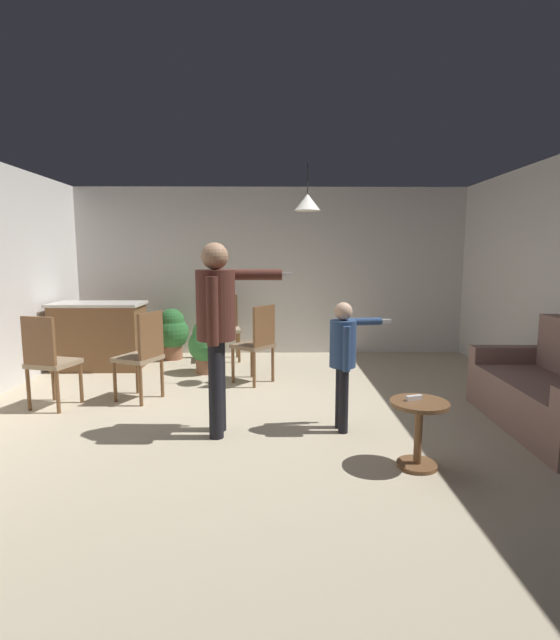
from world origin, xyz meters
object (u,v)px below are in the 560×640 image
person_child (344,352)px  dining_chair_near_wall (143,352)px  dining_chair_centre_back (226,325)px  couch_floral (557,395)px  side_table_by_couch (419,426)px  dining_chair_spare (48,358)px  potted_plant_corner (206,344)px  spare_remote_on_table (414,398)px  potted_plant_by_wall (172,331)px  kitchen_counter (99,335)px  person_adult (218,317)px  dining_chair_by_counter (257,341)px

person_child → dining_chair_near_wall: size_ratio=1.20×
person_child → dining_chair_centre_back: (-1.39, 3.00, -0.20)m
couch_floral → side_table_by_couch: bearing=118.2°
dining_chair_spare → couch_floral: bearing=7.9°
dining_chair_near_wall → potted_plant_corner: bearing=1.8°
dining_chair_near_wall → dining_chair_spare: 0.95m
spare_remote_on_table → potted_plant_by_wall: bearing=125.4°
kitchen_counter → person_adult: person_adult is taller
person_adult → person_child: bearing=95.2°
kitchen_counter → dining_chair_centre_back: bearing=18.1°
kitchen_counter → dining_chair_by_counter: dining_chair_by_counter is taller
dining_chair_by_counter → dining_chair_spare: (-2.15, -0.97, 0.00)m
dining_chair_by_counter → dining_chair_centre_back: size_ratio=1.00×
dining_chair_centre_back → potted_plant_corner: size_ratio=1.34×
couch_floral → person_adult: bearing=93.0°
dining_chair_near_wall → potted_plant_by_wall: (-0.14, 2.10, -0.11)m
dining_chair_near_wall → potted_plant_by_wall: bearing=28.6°
dining_chair_spare → potted_plant_by_wall: dining_chair_spare is taller
side_table_by_couch → potted_plant_corner: potted_plant_corner is taller
potted_plant_corner → potted_plant_by_wall: bearing=126.8°
side_table_by_couch → potted_plant_by_wall: 4.66m
dining_chair_near_wall → dining_chair_centre_back: (0.70, 2.08, 0.00)m
dining_chair_centre_back → side_table_by_couch: bearing=107.0°
dining_chair_by_counter → potted_plant_by_wall: dining_chair_by_counter is taller
couch_floral → potted_plant_corner: (-3.56, 2.15, 0.08)m
potted_plant_by_wall → person_adult: bearing=-70.4°
person_child → kitchen_counter: bearing=-134.0°
kitchen_counter → person_adult: bearing=-51.3°
couch_floral → potted_plant_corner: 4.17m
dining_chair_centre_back → spare_remote_on_table: dining_chair_centre_back is taller
person_child → dining_chair_near_wall: (-2.09, 0.92, -0.20)m
dining_chair_by_counter → person_adult: bearing=-150.3°
potted_plant_by_wall → person_child: bearing=-53.5°
kitchen_counter → potted_plant_by_wall: 1.09m
person_adult → dining_chair_by_counter: 1.80m
kitchen_counter → person_adult: (2.01, -2.51, 0.59)m
spare_remote_on_table → potted_plant_corner: bearing=124.9°
person_child → dining_chair_near_wall: person_child is taller
person_child → dining_chair_centre_back: size_ratio=1.20×
side_table_by_couch → person_child: person_child is taller
couch_floral → dining_chair_centre_back: bearing=50.0°
dining_chair_spare → spare_remote_on_table: size_ratio=7.69×
potted_plant_corner → couch_floral: bearing=-31.1°
dining_chair_near_wall → person_child: bearing=-89.1°
couch_floral → dining_chair_near_wall: same height
person_adult → dining_chair_near_wall: person_adult is taller
side_table_by_couch → potted_plant_by_wall: size_ratio=0.65×
person_child → dining_chair_near_wall: bearing=-120.1°
kitchen_counter → potted_plant_by_wall: kitchen_counter is taller
dining_chair_spare → potted_plant_corner: (1.42, 1.51, -0.13)m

